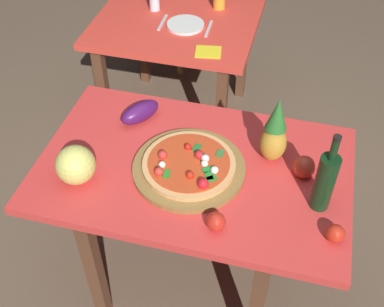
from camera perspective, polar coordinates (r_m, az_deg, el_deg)
ground_plane at (r=2.63m, az=0.17°, el=-13.13°), size 10.00×10.00×0.00m
display_table at (r=2.09m, az=0.21°, el=-3.26°), size 1.30×0.81×0.77m
background_table at (r=3.06m, az=-1.79°, el=13.72°), size 0.96×0.84×0.77m
dining_chair at (r=3.69m, az=1.01°, el=16.48°), size 0.52×0.52×0.85m
pizza_board at (r=1.99m, az=-0.36°, el=-1.74°), size 0.47×0.47×0.02m
pizza at (r=1.97m, az=-0.36°, el=-1.26°), size 0.38×0.38×0.06m
wine_bottle at (r=1.85m, az=15.43°, el=-3.15°), size 0.08×0.08×0.36m
pineapple_left at (r=1.99m, az=9.73°, el=2.35°), size 0.11×0.11×0.31m
melon at (r=1.97m, az=-13.58°, el=-1.31°), size 0.16×0.16×0.16m
bell_pepper at (r=2.01m, az=13.09°, el=-1.56°), size 0.09×0.09×0.10m
eggplant at (r=2.22m, az=-6.15°, el=4.87°), size 0.19×0.22×0.09m
tomato_beside_pepper at (r=1.83m, az=16.57°, el=-9.05°), size 0.07×0.07×0.07m
tomato_near_board at (r=1.79m, az=2.83°, el=-8.04°), size 0.07×0.07×0.07m
drinking_glass_juice at (r=3.11m, az=3.23°, el=17.57°), size 0.08×0.08×0.09m
drinking_glass_water at (r=3.09m, az=-4.45°, el=17.39°), size 0.06×0.06×0.10m
dinner_plate at (r=2.93m, az=-0.78°, el=14.95°), size 0.22×0.22×0.02m
fork_utensil at (r=2.96m, az=-3.49°, el=15.19°), size 0.02×0.18×0.01m
knife_utensil at (r=2.90m, az=1.98°, el=14.53°), size 0.02×0.18×0.01m
napkin_folded at (r=2.69m, az=1.93°, el=11.90°), size 0.16×0.14×0.01m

